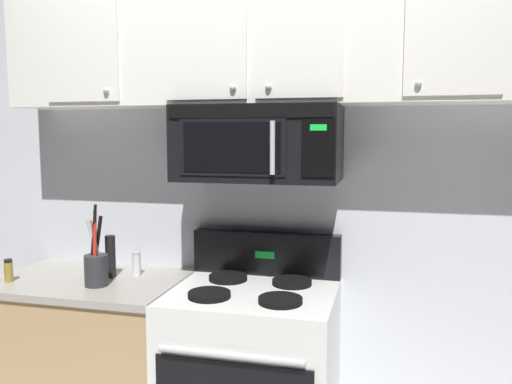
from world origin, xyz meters
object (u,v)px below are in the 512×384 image
at_px(stove_range, 253,380).
at_px(spice_jar, 9,271).
at_px(pepper_mill, 110,256).
at_px(salt_shaker, 137,264).
at_px(over_range_microwave, 259,143).
at_px(utensil_crock_charcoal, 96,266).

relative_size(stove_range, spice_jar, 9.94).
height_order(pepper_mill, spice_jar, pepper_mill).
bearing_deg(salt_shaker, pepper_mill, -149.00).
relative_size(over_range_microwave, pepper_mill, 3.59).
bearing_deg(over_range_microwave, spice_jar, -167.20).
xyz_separation_m(over_range_microwave, pepper_mill, (-0.75, -0.07, -0.57)).
bearing_deg(pepper_mill, utensil_crock_charcoal, -86.58).
xyz_separation_m(utensil_crock_charcoal, spice_jar, (-0.45, -0.05, -0.04)).
height_order(stove_range, salt_shaker, stove_range).
distance_m(stove_range, spice_jar, 1.29).
bearing_deg(utensil_crock_charcoal, stove_range, 8.03).
relative_size(over_range_microwave, spice_jar, 6.75).
bearing_deg(spice_jar, stove_range, 7.36).
relative_size(over_range_microwave, salt_shaker, 6.28).
distance_m(utensil_crock_charcoal, spice_jar, 0.45).
height_order(stove_range, pepper_mill, stove_range).
xyz_separation_m(salt_shaker, pepper_mill, (-0.11, -0.07, 0.05)).
bearing_deg(over_range_microwave, pepper_mill, -174.50).
bearing_deg(pepper_mill, stove_range, -3.39).
height_order(over_range_microwave, salt_shaker, over_range_microwave).
height_order(over_range_microwave, utensil_crock_charcoal, over_range_microwave).
height_order(salt_shaker, spice_jar, salt_shaker).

